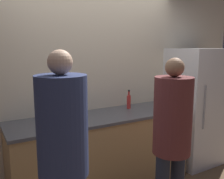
{
  "coord_description": "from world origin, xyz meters",
  "views": [
    {
      "loc": [
        -1.38,
        -2.24,
        1.78
      ],
      "look_at": [
        0.0,
        0.15,
        1.31
      ],
      "focal_mm": 40.0,
      "sensor_mm": 36.0,
      "label": 1
    }
  ],
  "objects_px": {
    "fruit_bowl": "(60,118)",
    "bottle_red": "(129,101)",
    "utensil_crock": "(67,109)",
    "person_center": "(172,132)",
    "person_left": "(63,145)",
    "cup_red": "(57,112)",
    "refrigerator": "(195,106)",
    "bottle_clear": "(166,100)"
  },
  "relations": [
    {
      "from": "fruit_bowl",
      "to": "bottle_red",
      "type": "height_order",
      "value": "bottle_red"
    },
    {
      "from": "utensil_crock",
      "to": "bottle_red",
      "type": "relative_size",
      "value": 1.08
    },
    {
      "from": "person_center",
      "to": "bottle_red",
      "type": "xyz_separation_m",
      "value": [
        0.27,
        1.11,
        0.05
      ]
    },
    {
      "from": "utensil_crock",
      "to": "bottle_red",
      "type": "height_order",
      "value": "utensil_crock"
    },
    {
      "from": "fruit_bowl",
      "to": "person_left",
      "type": "bearing_deg",
      "value": -106.95
    },
    {
      "from": "fruit_bowl",
      "to": "cup_red",
      "type": "bearing_deg",
      "value": 77.95
    },
    {
      "from": "refrigerator",
      "to": "fruit_bowl",
      "type": "xyz_separation_m",
      "value": [
        -2.13,
        0.03,
        0.12
      ]
    },
    {
      "from": "bottle_red",
      "to": "person_center",
      "type": "bearing_deg",
      "value": -103.56
    },
    {
      "from": "person_center",
      "to": "utensil_crock",
      "type": "distance_m",
      "value": 1.36
    },
    {
      "from": "bottle_clear",
      "to": "utensil_crock",
      "type": "bearing_deg",
      "value": 168.09
    },
    {
      "from": "fruit_bowl",
      "to": "person_center",
      "type": "bearing_deg",
      "value": -54.06
    },
    {
      "from": "fruit_bowl",
      "to": "bottle_red",
      "type": "bearing_deg",
      "value": 6.09
    },
    {
      "from": "person_center",
      "to": "bottle_clear",
      "type": "bearing_deg",
      "value": 50.61
    },
    {
      "from": "utensil_crock",
      "to": "cup_red",
      "type": "distance_m",
      "value": 0.11
    },
    {
      "from": "person_left",
      "to": "bottle_red",
      "type": "bearing_deg",
      "value": 39.29
    },
    {
      "from": "person_center",
      "to": "fruit_bowl",
      "type": "height_order",
      "value": "person_center"
    },
    {
      "from": "bottle_red",
      "to": "cup_red",
      "type": "bearing_deg",
      "value": 171.08
    },
    {
      "from": "person_center",
      "to": "fruit_bowl",
      "type": "bearing_deg",
      "value": 125.94
    },
    {
      "from": "fruit_bowl",
      "to": "bottle_clear",
      "type": "height_order",
      "value": "bottle_clear"
    },
    {
      "from": "fruit_bowl",
      "to": "utensil_crock",
      "type": "xyz_separation_m",
      "value": [
        0.16,
        0.23,
        0.03
      ]
    },
    {
      "from": "person_left",
      "to": "bottle_clear",
      "type": "height_order",
      "value": "person_left"
    },
    {
      "from": "person_center",
      "to": "utensil_crock",
      "type": "xyz_separation_m",
      "value": [
        -0.56,
        1.24,
        0.02
      ]
    },
    {
      "from": "bottle_clear",
      "to": "cup_red",
      "type": "relative_size",
      "value": 2.68
    },
    {
      "from": "fruit_bowl",
      "to": "cup_red",
      "type": "xyz_separation_m",
      "value": [
        0.05,
        0.25,
        0.0
      ]
    },
    {
      "from": "refrigerator",
      "to": "cup_red",
      "type": "height_order",
      "value": "refrigerator"
    },
    {
      "from": "person_center",
      "to": "cup_red",
      "type": "relative_size",
      "value": 18.03
    },
    {
      "from": "bottle_clear",
      "to": "person_left",
      "type": "bearing_deg",
      "value": -153.58
    },
    {
      "from": "person_center",
      "to": "fruit_bowl",
      "type": "relative_size",
      "value": 5.03
    },
    {
      "from": "bottle_clear",
      "to": "refrigerator",
      "type": "bearing_deg",
      "value": 1.9
    },
    {
      "from": "bottle_red",
      "to": "cup_red",
      "type": "xyz_separation_m",
      "value": [
        -0.94,
        0.15,
        -0.05
      ]
    },
    {
      "from": "fruit_bowl",
      "to": "utensil_crock",
      "type": "relative_size",
      "value": 1.22
    },
    {
      "from": "refrigerator",
      "to": "fruit_bowl",
      "type": "relative_size",
      "value": 5.24
    },
    {
      "from": "fruit_bowl",
      "to": "utensil_crock",
      "type": "bearing_deg",
      "value": 55.03
    },
    {
      "from": "refrigerator",
      "to": "bottle_red",
      "type": "distance_m",
      "value": 1.16
    },
    {
      "from": "person_left",
      "to": "bottle_clear",
      "type": "xyz_separation_m",
      "value": [
        1.8,
        0.89,
        -0.01
      ]
    },
    {
      "from": "cup_red",
      "to": "refrigerator",
      "type": "bearing_deg",
      "value": -7.76
    },
    {
      "from": "person_left",
      "to": "person_center",
      "type": "bearing_deg",
      "value": -3.4
    },
    {
      "from": "bottle_red",
      "to": "cup_red",
      "type": "relative_size",
      "value": 2.73
    },
    {
      "from": "refrigerator",
      "to": "cup_red",
      "type": "xyz_separation_m",
      "value": [
        -2.08,
        0.28,
        0.13
      ]
    },
    {
      "from": "refrigerator",
      "to": "bottle_clear",
      "type": "distance_m",
      "value": 0.65
    },
    {
      "from": "person_left",
      "to": "utensil_crock",
      "type": "height_order",
      "value": "person_left"
    },
    {
      "from": "refrigerator",
      "to": "person_left",
      "type": "relative_size",
      "value": 1.0
    }
  ]
}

